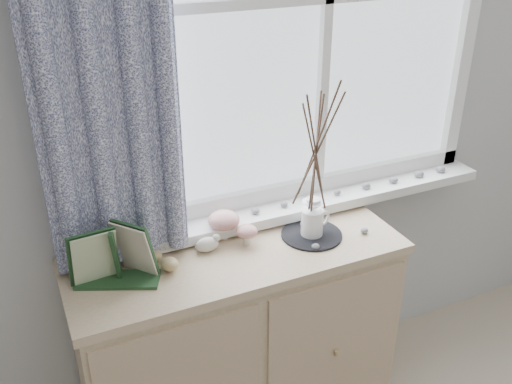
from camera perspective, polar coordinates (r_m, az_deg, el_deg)
sideboard at (r=2.28m, az=-1.67°, el=-15.05°), size 1.20×0.45×0.85m
botanical_book at (r=1.84m, az=-13.76°, el=-6.47°), size 0.33×0.24×0.21m
toadstool_cluster at (r=2.06m, az=-2.66°, el=-3.18°), size 0.16×0.17×0.11m
wooden_eggs at (r=1.95m, az=-9.50°, el=-6.74°), size 0.10×0.12×0.07m
songbird_figurine at (r=2.02m, az=-4.92°, el=-5.17°), size 0.12×0.06×0.06m
crocheted_doily at (r=2.12m, az=5.58°, el=-4.27°), size 0.23×0.23×0.01m
twig_pitcher at (r=1.96m, az=6.03°, el=4.51°), size 0.26×0.26×0.62m
sideboard_pebbles at (r=2.13m, az=5.76°, el=-3.94°), size 0.33×0.23×0.02m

